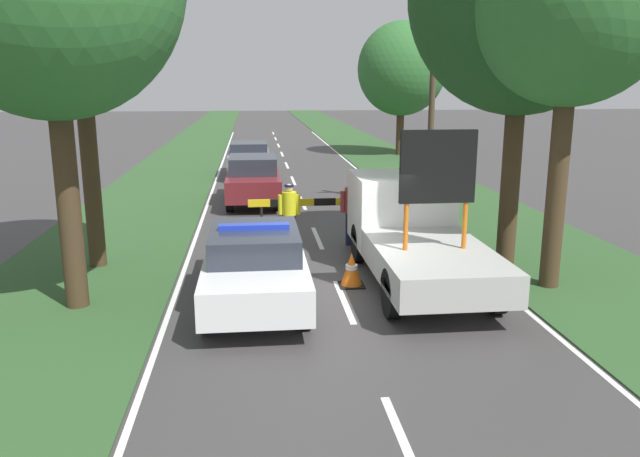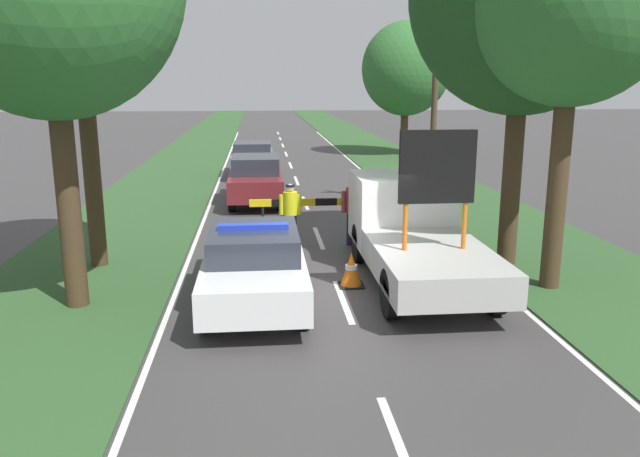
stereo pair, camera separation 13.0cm
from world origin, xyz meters
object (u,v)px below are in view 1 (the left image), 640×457
(road_barrier, at_px, (314,205))
(police_officer, at_px, (289,209))
(roadside_tree_mid_right, at_px, (573,1))
(traffic_cone_near_truck, at_px, (406,234))
(roadside_tree_mid_left, at_px, (77,15))
(pedestrian_civilian, at_px, (352,207))
(roadside_tree_far_left, at_px, (402,69))
(traffic_cone_centre_front, at_px, (390,217))
(police_car, at_px, (255,263))
(queued_car_suv_grey, at_px, (249,158))
(work_truck, at_px, (413,229))
(traffic_cone_near_police, at_px, (352,269))
(queued_car_wagon_maroon, at_px, (253,179))
(utility_pole, at_px, (432,108))

(road_barrier, xyz_separation_m, police_officer, (-0.70, -0.62, 0.03))
(police_officer, height_order, roadside_tree_mid_right, roadside_tree_mid_right)
(road_barrier, height_order, traffic_cone_near_truck, road_barrier)
(roadside_tree_mid_left, height_order, roadside_tree_mid_right, roadside_tree_mid_right)
(road_barrier, distance_m, traffic_cone_near_truck, 2.58)
(pedestrian_civilian, distance_m, roadside_tree_far_left, 21.03)
(police_officer, relative_size, traffic_cone_centre_front, 2.39)
(police_car, height_order, queued_car_suv_grey, police_car)
(roadside_tree_mid_left, height_order, roadside_tree_far_left, roadside_tree_far_left)
(road_barrier, bearing_deg, roadside_tree_far_left, 74.89)
(roadside_tree_far_left, bearing_deg, work_truck, -102.56)
(police_officer, relative_size, traffic_cone_near_police, 2.24)
(police_car, bearing_deg, traffic_cone_near_police, 24.18)
(traffic_cone_centre_front, height_order, queued_car_suv_grey, queued_car_suv_grey)
(roadside_tree_far_left, bearing_deg, police_officer, -110.96)
(traffic_cone_near_truck, bearing_deg, police_officer, 172.87)
(roadside_tree_mid_left, xyz_separation_m, roadside_tree_far_left, (12.05, 21.13, -0.70))
(queued_car_wagon_maroon, relative_size, queued_car_suv_grey, 1.09)
(traffic_cone_centre_front, height_order, utility_pole, utility_pole)
(pedestrian_civilian, relative_size, roadside_tree_mid_right, 0.23)
(police_officer, xyz_separation_m, traffic_cone_near_police, (1.09, -3.48, -0.60))
(work_truck, distance_m, traffic_cone_centre_front, 4.58)
(traffic_cone_centre_front, height_order, traffic_cone_near_truck, traffic_cone_centre_front)
(traffic_cone_near_police, height_order, roadside_tree_mid_left, roadside_tree_mid_left)
(police_car, distance_m, traffic_cone_centre_front, 6.98)
(work_truck, xyz_separation_m, road_barrier, (-1.80, 3.54, -0.12))
(police_officer, distance_m, roadside_tree_mid_left, 6.59)
(queued_car_suv_grey, bearing_deg, police_officer, 95.00)
(police_car, relative_size, traffic_cone_near_truck, 8.10)
(traffic_cone_near_truck, bearing_deg, traffic_cone_near_police, -121.64)
(roadside_tree_mid_left, distance_m, roadside_tree_mid_right, 9.99)
(queued_car_wagon_maroon, height_order, roadside_tree_mid_left, roadside_tree_mid_left)
(police_car, distance_m, work_truck, 3.65)
(work_truck, distance_m, utility_pole, 7.91)
(traffic_cone_near_truck, distance_m, roadside_tree_far_left, 21.04)
(roadside_tree_far_left, height_order, utility_pole, roadside_tree_far_left)
(police_car, height_order, roadside_tree_mid_right, roadside_tree_mid_right)
(utility_pole, bearing_deg, road_barrier, -138.95)
(road_barrier, distance_m, queued_car_wagon_maroon, 5.56)
(traffic_cone_near_police, height_order, roadside_tree_far_left, roadside_tree_far_left)
(roadside_tree_mid_left, bearing_deg, traffic_cone_near_police, -19.80)
(work_truck, bearing_deg, roadside_tree_far_left, -102.19)
(police_officer, height_order, roadside_tree_far_left, roadside_tree_far_left)
(roadside_tree_mid_right, bearing_deg, work_truck, 158.04)
(pedestrian_civilian, bearing_deg, police_officer, 178.97)
(queued_car_wagon_maroon, bearing_deg, traffic_cone_centre_front, 132.00)
(roadside_tree_mid_left, relative_size, roadside_tree_far_left, 0.99)
(police_car, bearing_deg, utility_pole, 60.32)
(utility_pole, bearing_deg, traffic_cone_near_truck, -112.26)
(police_car, xyz_separation_m, queued_car_wagon_maroon, (-0.00, 10.11, 0.08))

